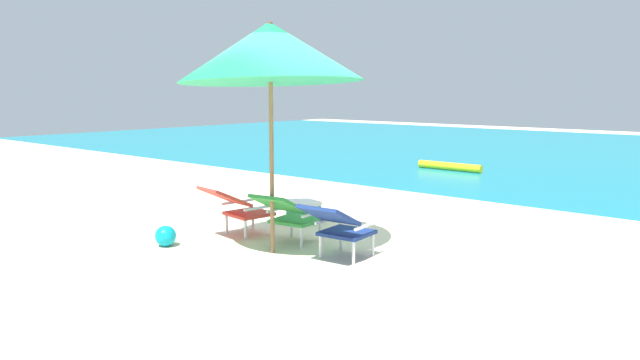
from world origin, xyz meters
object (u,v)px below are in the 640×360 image
beach_ball (166,236)px  beach_umbrella_center (270,52)px  swim_buoy (449,166)px  lounge_chair_left (238,206)px  lounge_chair_right (339,225)px  lounge_chair_center (288,213)px  cooler_box (303,211)px

beach_ball → beach_umbrella_center: bearing=28.5°
swim_buoy → lounge_chair_left: 7.57m
beach_ball → lounge_chair_left: bearing=70.8°
swim_buoy → lounge_chair_right: bearing=-70.7°
lounge_chair_left → beach_ball: 0.99m
swim_buoy → lounge_chair_right: size_ratio=1.74×
lounge_chair_left → lounge_chair_right: same height
lounge_chair_right → beach_umbrella_center: 2.07m
lounge_chair_left → lounge_chair_center: same height
swim_buoy → cooler_box: (1.05, -6.33, 0.06)m
swim_buoy → beach_ball: 8.42m
swim_buoy → lounge_chair_left: lounge_chair_left is taller
lounge_chair_right → beach_ball: (-1.97, -0.89, -0.28)m
lounge_chair_right → lounge_chair_left: bearing=179.9°
lounge_chair_left → cooler_box: lounge_chair_left is taller
swim_buoy → beach_ball: beach_ball is taller
lounge_chair_center → swim_buoy: bearing=103.4°
lounge_chair_center → lounge_chair_right: 0.88m
cooler_box → lounge_chair_right: bearing=-36.6°
swim_buoy → lounge_chair_center: size_ratio=1.70×
lounge_chair_left → lounge_chair_center: size_ratio=1.00×
lounge_chair_center → cooler_box: (-0.71, 1.07, -0.24)m
swim_buoy → beach_ball: bearing=-85.6°
swim_buoy → beach_umbrella_center: bearing=-76.6°
beach_ball → cooler_box: 2.10m
lounge_chair_center → lounge_chair_right: bearing=-6.9°
cooler_box → beach_umbrella_center: bearing=-60.9°
beach_umbrella_center → lounge_chair_right: bearing=17.5°
lounge_chair_right → beach_umbrella_center: size_ratio=0.34×
cooler_box → lounge_chair_center: bearing=-56.5°
lounge_chair_left → beach_umbrella_center: 2.10m
lounge_chair_left → beach_ball: (-0.31, -0.90, -0.28)m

